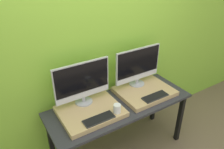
{
  "coord_description": "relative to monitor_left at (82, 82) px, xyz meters",
  "views": [
    {
      "loc": [
        -1.12,
        -1.32,
        2.19
      ],
      "look_at": [
        0.0,
        0.48,
        1.02
      ],
      "focal_mm": 35.0,
      "sensor_mm": 36.0,
      "label": 1
    }
  ],
  "objects": [
    {
      "name": "wooden_riser_left",
      "position": [
        0.0,
        -0.15,
        -0.28
      ],
      "size": [
        0.63,
        0.51,
        0.05
      ],
      "color": "tan",
      "rests_on": "workbench"
    },
    {
      "name": "keyboard_right",
      "position": [
        0.72,
        -0.34,
        -0.24
      ],
      "size": [
        0.31,
        0.12,
        0.01
      ],
      "color": "#2D2D2D",
      "rests_on": "wooden_riser_right"
    },
    {
      "name": "wall_back",
      "position": [
        0.36,
        0.21,
        0.26
      ],
      "size": [
        8.0,
        0.04,
        2.6
      ],
      "color": "#8CC638",
      "rests_on": "ground_plane"
    },
    {
      "name": "monitor_left",
      "position": [
        0.0,
        0.0,
        0.0
      ],
      "size": [
        0.61,
        0.19,
        0.47
      ],
      "color": "#B2B2B7",
      "rests_on": "wooden_riser_left"
    },
    {
      "name": "mug",
      "position": [
        0.21,
        -0.34,
        -0.21
      ],
      "size": [
        0.08,
        0.08,
        0.09
      ],
      "color": "white",
      "rests_on": "wooden_riser_left"
    },
    {
      "name": "monitor_right",
      "position": [
        0.72,
        0.0,
        0.0
      ],
      "size": [
        0.61,
        0.19,
        0.47
      ],
      "color": "#B2B2B7",
      "rests_on": "wooden_riser_right"
    },
    {
      "name": "wooden_riser_right",
      "position": [
        0.72,
        -0.15,
        -0.28
      ],
      "size": [
        0.63,
        0.51,
        0.05
      ],
      "color": "tan",
      "rests_on": "workbench"
    },
    {
      "name": "keyboard_left",
      "position": [
        0.0,
        -0.34,
        -0.24
      ],
      "size": [
        0.31,
        0.12,
        0.01
      ],
      "color": "#2D2D2D",
      "rests_on": "wooden_riser_left"
    },
    {
      "name": "workbench",
      "position": [
        0.36,
        -0.17,
        -0.39
      ],
      "size": [
        1.64,
        0.61,
        0.73
      ],
      "color": "#2D2D33",
      "rests_on": "ground_plane"
    }
  ]
}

